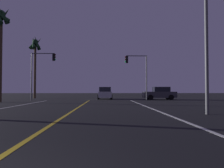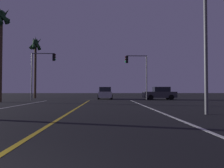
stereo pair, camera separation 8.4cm
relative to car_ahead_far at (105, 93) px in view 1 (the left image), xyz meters
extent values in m
cube|color=silver|center=(3.17, -19.97, -0.82)|extent=(0.16, 31.12, 0.01)
cube|color=gold|center=(-1.92, -19.97, -0.82)|extent=(0.16, 31.12, 0.01)
cylinder|color=black|center=(-0.90, 1.41, -0.48)|extent=(0.22, 0.68, 0.68)
cylinder|color=black|center=(0.90, 1.41, -0.48)|extent=(0.22, 0.68, 0.68)
cylinder|color=black|center=(-0.90, -1.29, -0.48)|extent=(0.22, 0.68, 0.68)
cylinder|color=black|center=(0.90, -1.29, -0.48)|extent=(0.22, 0.68, 0.68)
cube|color=#B7BABF|center=(0.00, 0.06, -0.16)|extent=(1.80, 4.30, 0.80)
cube|color=black|center=(0.00, -0.19, 0.56)|extent=(1.60, 2.10, 0.64)
cube|color=red|center=(-0.60, -2.04, -0.06)|extent=(0.24, 0.08, 0.16)
cube|color=red|center=(0.60, -2.04, -0.06)|extent=(0.24, 0.08, 0.16)
cylinder|color=black|center=(5.91, -2.94, -0.48)|extent=(0.68, 0.22, 0.68)
cylinder|color=black|center=(5.91, -1.14, -0.48)|extent=(0.68, 0.22, 0.68)
cylinder|color=black|center=(8.61, -2.94, -0.48)|extent=(0.68, 0.22, 0.68)
cylinder|color=black|center=(8.61, -1.14, -0.48)|extent=(0.68, 0.22, 0.68)
cube|color=#38383D|center=(7.26, -2.04, -0.16)|extent=(4.30, 1.80, 0.80)
cube|color=black|center=(7.51, -2.04, 0.56)|extent=(2.10, 1.60, 0.64)
cube|color=red|center=(9.36, -2.64, -0.06)|extent=(0.08, 0.24, 0.16)
cube|color=red|center=(9.36, -1.44, -0.06)|extent=(0.08, 0.24, 0.16)
cylinder|color=#4C4C51|center=(5.21, -3.92, 1.99)|extent=(0.14, 0.14, 5.62)
cylinder|color=#4C4C51|center=(3.98, -3.92, 4.75)|extent=(2.47, 0.10, 0.10)
cube|color=black|center=(2.74, -3.92, 4.30)|extent=(0.28, 0.36, 0.90)
sphere|color=#3A0605|center=(2.58, -3.92, 4.60)|extent=(0.20, 0.20, 0.20)
sphere|color=#3C2706|center=(2.58, -3.92, 4.30)|extent=(0.20, 0.20, 0.20)
sphere|color=#19E059|center=(2.58, -3.92, 4.00)|extent=(0.20, 0.20, 0.20)
cylinder|color=#4C4C51|center=(-9.06, -3.92, 2.11)|extent=(0.14, 0.14, 5.86)
cylinder|color=#4C4C51|center=(-7.71, -3.92, 4.99)|extent=(2.70, 0.10, 0.10)
cube|color=black|center=(-6.36, -3.92, 4.54)|extent=(0.28, 0.36, 0.90)
sphere|color=#3A0605|center=(-6.20, -3.92, 4.84)|extent=(0.20, 0.20, 0.20)
sphere|color=#3C2706|center=(-6.20, -3.92, 4.54)|extent=(0.20, 0.20, 0.20)
sphere|color=#19E059|center=(-6.20, -3.92, 4.24)|extent=(0.20, 0.20, 0.20)
cylinder|color=#4C4C51|center=(5.27, -20.37, 3.17)|extent=(0.18, 0.18, 7.98)
cylinder|color=#473826|center=(-10.91, -8.19, 3.66)|extent=(0.36, 0.36, 8.97)
sphere|color=#19381E|center=(-10.91, -8.19, 8.40)|extent=(0.90, 0.90, 0.90)
cone|color=#19381E|center=(-10.62, -8.27, 8.25)|extent=(1.01, 1.76, 1.63)
cone|color=#19381E|center=(-10.79, -7.91, 8.25)|extent=(2.01, 1.30, 1.82)
cone|color=#19381E|center=(-10.85, -8.48, 8.25)|extent=(1.97, 0.93, 1.71)
cylinder|color=#473826|center=(-11.05, 3.82, 3.50)|extent=(0.36, 0.36, 8.64)
sphere|color=#19381E|center=(-11.05, 3.82, 8.07)|extent=(0.90, 0.90, 0.90)
cone|color=#19381E|center=(-10.77, 3.74, 7.92)|extent=(1.01, 1.89, 2.19)
cone|color=#19381E|center=(-10.91, 4.08, 7.92)|extent=(2.21, 1.54, 1.87)
cone|color=#19381E|center=(-11.31, 3.98, 7.92)|extent=(1.45, 1.82, 2.15)
cone|color=#19381E|center=(-11.32, 3.68, 7.92)|extent=(1.29, 1.83, 2.10)
cone|color=#19381E|center=(-10.90, 3.56, 7.92)|extent=(1.50, 1.21, 1.76)
camera|label=1|loc=(0.00, -31.74, 0.41)|focal=35.87mm
camera|label=2|loc=(0.09, -31.74, 0.41)|focal=35.87mm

